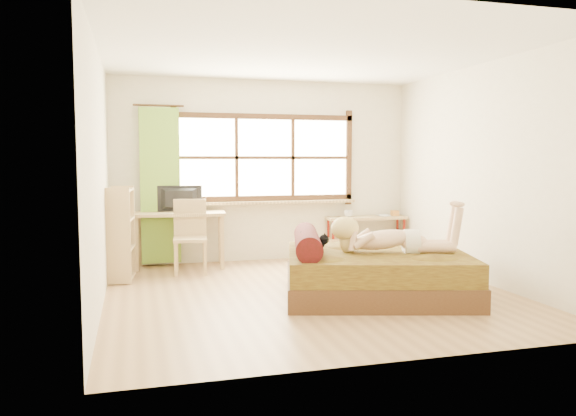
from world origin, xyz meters
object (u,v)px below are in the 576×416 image
object	(u,v)px
woman	(392,225)
bookshelf	(121,234)
chair	(190,232)
bed	(372,272)
kitten	(313,243)
pipe_shelf	(367,227)
desk	(180,219)

from	to	relation	value
woman	bookshelf	size ratio (longest dim) A/B	1.18
chair	bed	bearing A→B (deg)	-40.18
woman	chair	xyz separation A→B (m)	(-2.02, 1.96, -0.25)
woman	chair	distance (m)	2.83
kitten	chair	world-z (taller)	chair
bed	pipe_shelf	distance (m)	2.57
bed	woman	distance (m)	0.57
bed	chair	bearing A→B (deg)	149.28
kitten	desk	size ratio (longest dim) A/B	0.23
bed	chair	xyz separation A→B (m)	(-1.83, 1.89, 0.28)
chair	bookshelf	bearing A→B (deg)	-154.60
woman	desk	distance (m)	3.15
woman	kitten	distance (m)	0.90
kitten	pipe_shelf	world-z (taller)	kitten
woman	kitten	xyz separation A→B (m)	(-0.87, 0.15, -0.18)
woman	pipe_shelf	size ratio (longest dim) A/B	1.09
kitten	bookshelf	distance (m)	2.53
kitten	bed	bearing A→B (deg)	7.95
bed	desk	xyz separation A→B (m)	(-1.94, 2.25, 0.41)
bed	kitten	distance (m)	0.76
bed	kitten	xyz separation A→B (m)	(-0.67, 0.09, 0.35)
pipe_shelf	kitten	bearing A→B (deg)	-123.21
chair	pipe_shelf	bearing A→B (deg)	15.61
desk	pipe_shelf	xyz separation A→B (m)	(2.90, 0.12, -0.22)
chair	bookshelf	distance (m)	0.95
bed	bookshelf	xyz separation A→B (m)	(-2.72, 1.58, 0.33)
kitten	desk	distance (m)	2.51
woman	kitten	world-z (taller)	woman
pipe_shelf	bookshelf	distance (m)	3.77
desk	chair	distance (m)	0.40
bed	desk	bearing A→B (deg)	145.97
bed	woman	world-z (taller)	woman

